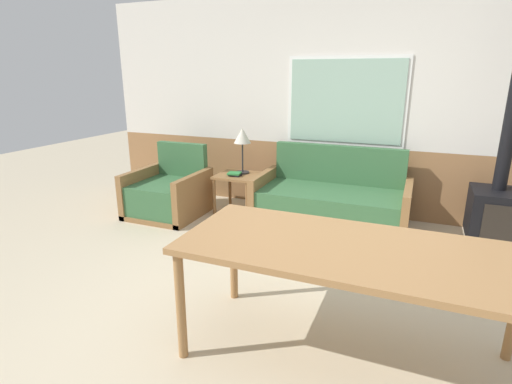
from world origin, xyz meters
TOP-DOWN VIEW (x-y plane):
  - ground_plane at (0.00, 0.00)m, footprint 16.00×16.00m
  - wall_back at (-0.01, 2.63)m, footprint 7.20×0.09m
  - couch at (-0.24, 2.04)m, footprint 1.75×0.87m
  - armchair at (-2.24, 1.67)m, footprint 0.86×0.87m
  - side_table at (-1.45, 2.07)m, footprint 0.51×0.51m
  - table_lamp at (-1.42, 2.16)m, footprint 0.22×0.22m
  - book_stack at (-1.46, 1.99)m, footprint 0.18×0.17m
  - dining_table at (0.35, -0.20)m, footprint 2.04×0.88m
  - wood_stove at (1.45, 2.13)m, footprint 0.50×0.55m

SIDE VIEW (x-z plane):
  - ground_plane at x=0.00m, z-range 0.00..0.00m
  - armchair at x=-2.24m, z-range -0.17..0.69m
  - couch at x=-0.24m, z-range -0.18..0.72m
  - side_table at x=-1.45m, z-range 0.17..0.68m
  - book_stack at x=-1.46m, z-range 0.51..0.55m
  - wood_stove at x=1.45m, z-range -0.68..1.85m
  - dining_table at x=0.35m, z-range 0.32..1.09m
  - table_lamp at x=-1.42m, z-range 0.67..1.25m
  - wall_back at x=-0.01m, z-range 0.00..2.70m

